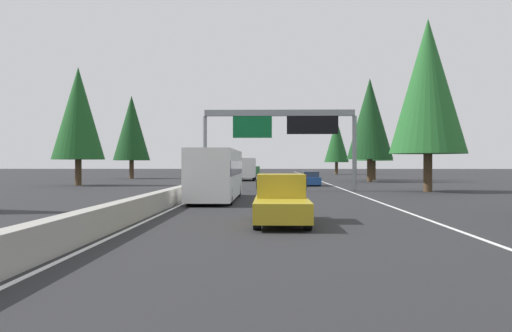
# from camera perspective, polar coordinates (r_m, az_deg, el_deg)

# --- Properties ---
(ground_plane) EXTENTS (320.00, 320.00, 0.00)m
(ground_plane) POSITION_cam_1_polar(r_m,az_deg,el_deg) (62.49, -3.18, -1.81)
(ground_plane) COLOR #262628
(median_barrier) EXTENTS (180.00, 0.56, 0.90)m
(median_barrier) POSITION_cam_1_polar(r_m,az_deg,el_deg) (82.44, -2.23, -0.99)
(median_barrier) COLOR #9E9B93
(median_barrier) RESTS_ON ground
(shoulder_stripe_right) EXTENTS (160.00, 0.16, 0.01)m
(shoulder_stripe_right) POSITION_cam_1_polar(r_m,az_deg,el_deg) (72.55, 6.60, -1.51)
(shoulder_stripe_right) COLOR silver
(shoulder_stripe_right) RESTS_ON ground
(shoulder_stripe_median) EXTENTS (160.00, 0.16, 0.01)m
(shoulder_stripe_median) POSITION_cam_1_polar(r_m,az_deg,el_deg) (72.44, -2.32, -1.52)
(shoulder_stripe_median) COLOR silver
(shoulder_stripe_median) RESTS_ON ground
(sign_gantry_overhead) EXTENTS (0.50, 12.68, 6.67)m
(sign_gantry_overhead) POSITION_cam_1_polar(r_m,az_deg,el_deg) (45.29, 2.66, 4.11)
(sign_gantry_overhead) COLOR gray
(sign_gantry_overhead) RESTS_ON ground
(pickup_mid_center) EXTENTS (5.60, 2.00, 1.86)m
(pickup_mid_center) POSITION_cam_1_polar(r_m,az_deg,el_deg) (21.10, 2.64, -3.45)
(pickup_mid_center) COLOR #AD931E
(pickup_mid_center) RESTS_ON ground
(bus_near_center) EXTENTS (11.50, 2.55, 3.10)m
(bus_near_center) POSITION_cam_1_polar(r_m,az_deg,el_deg) (34.07, -4.10, -0.67)
(bus_near_center) COLOR white
(bus_near_center) RESTS_ON ground
(box_truck_far_right) EXTENTS (8.50, 2.40, 2.95)m
(box_truck_far_right) POSITION_cam_1_polar(r_m,az_deg,el_deg) (73.09, -1.02, -0.24)
(box_truck_far_right) COLOR white
(box_truck_far_right) RESTS_ON ground
(minivan_far_center) EXTENTS (5.00, 1.95, 1.69)m
(minivan_far_center) POSITION_cam_1_polar(r_m,az_deg,el_deg) (108.03, -0.14, -0.42)
(minivan_far_center) COLOR #2D6B38
(minivan_far_center) RESTS_ON ground
(sedan_distant_a) EXTENTS (4.40, 1.80, 1.47)m
(sedan_distant_a) POSITION_cam_1_polar(r_m,az_deg,el_deg) (56.05, 5.68, -1.35)
(sedan_distant_a) COLOR #1E4793
(sedan_distant_a) RESTS_ON ground
(conifer_right_near) EXTENTS (6.11, 6.11, 13.89)m
(conifer_right_near) POSITION_cam_1_polar(r_m,az_deg,el_deg) (46.50, 17.40, 7.89)
(conifer_right_near) COLOR #4C3823
(conifer_right_near) RESTS_ON ground
(conifer_right_mid) EXTENTS (5.58, 5.58, 12.68)m
(conifer_right_mid) POSITION_cam_1_polar(r_m,az_deg,el_deg) (68.66, 11.72, 4.81)
(conifer_right_mid) COLOR #4C3823
(conifer_right_mid) RESTS_ON ground
(conifer_right_far) EXTENTS (5.28, 5.28, 12.00)m
(conifer_right_far) POSITION_cam_1_polar(r_m,az_deg,el_deg) (76.56, 12.07, 4.03)
(conifer_right_far) COLOR #4C3823
(conifer_right_far) RESTS_ON ground
(conifer_right_distant) EXTENTS (5.01, 5.01, 11.38)m
(conifer_right_distant) POSITION_cam_1_polar(r_m,az_deg,el_deg) (113.91, 8.35, 2.61)
(conifer_right_distant) COLOR #4C3823
(conifer_right_distant) RESTS_ON ground
(conifer_left_near) EXTENTS (5.36, 5.36, 12.19)m
(conifer_left_near) POSITION_cam_1_polar(r_m,az_deg,el_deg) (59.59, -17.95, 5.20)
(conifer_left_near) COLOR #4C3823
(conifer_left_near) RESTS_ON ground
(conifer_left_mid) EXTENTS (5.44, 5.44, 12.37)m
(conifer_left_mid) POSITION_cam_1_polar(r_m,az_deg,el_deg) (83.97, -12.78, 3.85)
(conifer_left_mid) COLOR #4C3823
(conifer_left_mid) RESTS_ON ground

